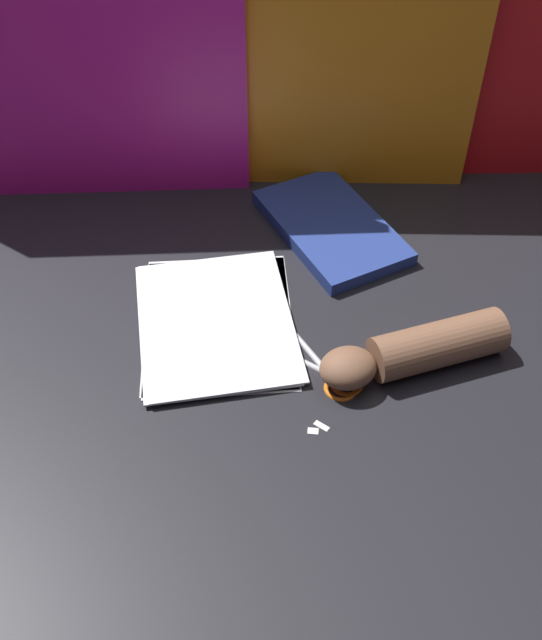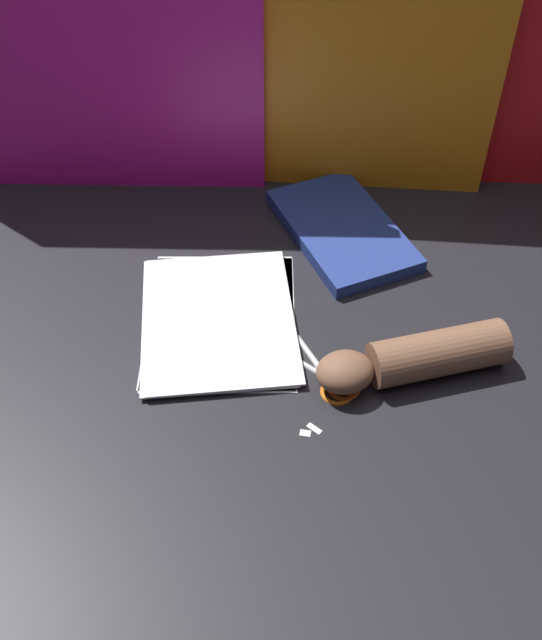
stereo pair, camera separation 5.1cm
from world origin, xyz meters
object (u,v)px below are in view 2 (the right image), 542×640
Objects in this scene: book_closed at (342,230)px; hand_forearm at (416,358)px; scissors at (330,378)px; paper_stack at (220,318)px.

hand_forearm reaches higher than book_closed.
book_closed is 1.12× the size of hand_forearm.
scissors is 0.12m from hand_forearm.
hand_forearm reaches higher than paper_stack.
paper_stack is at bearing -135.50° from book_closed.
paper_stack is at bearing 158.32° from hand_forearm.
book_closed reaches higher than scissors.
hand_forearm is at bearing -21.68° from paper_stack.
paper_stack is 2.19× the size of scissors.
book_closed is (0.20, 0.20, 0.01)m from paper_stack.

